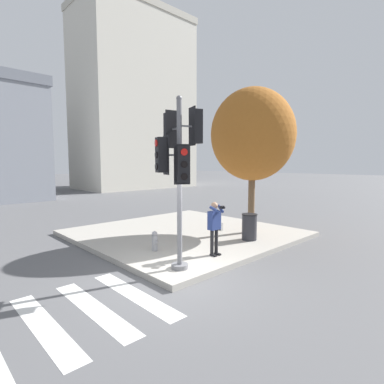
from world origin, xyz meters
The scene contains 9 objects.
ground_plane centered at (0.00, 0.00, 0.00)m, with size 160.00×160.00×0.00m, color #5B5B5E.
sidewalk_corner centered at (3.50, 3.50, 0.09)m, with size 8.00×8.00×0.18m.
crosswalk_stripes centered at (-3.68, 0.05, 0.00)m, with size 5.40×3.19×0.01m.
traffic_signal_pole centered at (0.37, 0.27, 3.16)m, with size 1.28×1.26×4.63m.
person_photographer centered at (1.98, 0.41, 1.18)m, with size 0.58×0.54×1.67m.
street_tree centered at (5.41, 1.48, 4.19)m, with size 3.40×3.40×5.90m.
fire_hydrant centered at (0.89, 2.07, 0.50)m, with size 0.19×0.25×0.66m.
trash_bin centered at (4.32, 0.78, 0.67)m, with size 0.58×0.58×0.98m.
building_right centered at (15.90, 26.49, 10.57)m, with size 13.63×8.42×21.10m.
Camera 1 is at (-4.83, -5.75, 3.05)m, focal length 28.00 mm.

